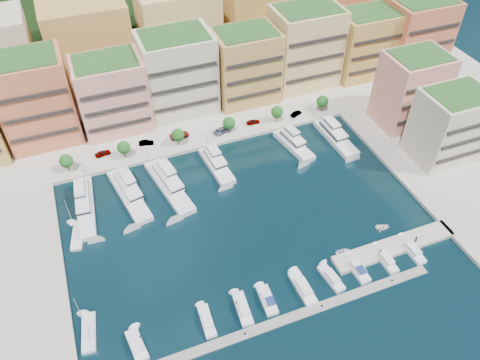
{
  "coord_description": "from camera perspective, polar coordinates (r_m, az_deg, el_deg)",
  "views": [
    {
      "loc": [
        -30.26,
        -74.22,
        90.16
      ],
      "look_at": [
        1.59,
        7.77,
        6.0
      ],
      "focal_mm": 35.0,
      "sensor_mm": 36.0,
      "label": 1
    }
  ],
  "objects": [
    {
      "name": "cruiser_8",
      "position": [
        116.72,
        17.25,
        -9.25
      ],
      "size": [
        2.55,
        8.31,
        2.55
      ],
      "color": "silver",
      "rests_on": "ground"
    },
    {
      "name": "apartment_6",
      "position": [
        174.28,
        14.81,
        15.78
      ],
      "size": [
        20.0,
        15.5,
        22.8
      ],
      "color": "tan",
      "rests_on": "north_quay"
    },
    {
      "name": "tender_2",
      "position": [
        123.37,
        16.99,
        -5.53
      ],
      "size": [
        4.19,
        3.49,
        0.75
      ],
      "primitive_type": "imported",
      "rotation": [
        0.0,
        0.0,
        1.28
      ],
      "color": "white",
      "rests_on": "ground"
    },
    {
      "name": "yacht_2",
      "position": [
        129.25,
        -8.76,
        -0.4
      ],
      "size": [
        8.86,
        23.71,
        7.3
      ],
      "color": "silver",
      "rests_on": "ground"
    },
    {
      "name": "tree_4",
      "position": [
        147.8,
        4.54,
        8.28
      ],
      "size": [
        3.8,
        3.8,
        5.65
      ],
      "color": "#473323",
      "rests_on": "north_quay"
    },
    {
      "name": "tree_1",
      "position": [
        137.62,
        -13.98,
        3.86
      ],
      "size": [
        3.8,
        3.8,
        5.65
      ],
      "color": "#473323",
      "rests_on": "north_quay"
    },
    {
      "name": "apartment_east_b",
      "position": [
        143.31,
        24.19,
        6.11
      ],
      "size": [
        18.0,
        14.5,
        20.8
      ],
      "color": "beige",
      "rests_on": "east_quay"
    },
    {
      "name": "yacht_0",
      "position": [
        128.93,
        -18.4,
        -2.75
      ],
      "size": [
        6.08,
        22.54,
        7.3
      ],
      "color": "silver",
      "rests_on": "ground"
    },
    {
      "name": "lamppost_1",
      "position": [
        136.81,
        -11.3,
        3.61
      ],
      "size": [
        0.3,
        0.3,
        4.2
      ],
      "color": "black",
      "rests_on": "north_quay"
    },
    {
      "name": "tree_2",
      "position": [
        139.27,
        -7.57,
        5.47
      ],
      "size": [
        3.8,
        3.8,
        5.65
      ],
      "color": "#473323",
      "rests_on": "north_quay"
    },
    {
      "name": "car_3",
      "position": [
        144.74,
        -2.17,
        6.1
      ],
      "size": [
        6.35,
        4.34,
        1.71
      ],
      "primitive_type": "imported",
      "rotation": [
        0.0,
        0.0,
        1.94
      ],
      "color": "gray",
      "rests_on": "north_quay"
    },
    {
      "name": "cruiser_9",
      "position": [
        120.5,
        20.19,
        -8.05
      ],
      "size": [
        2.71,
        8.49,
        2.55
      ],
      "color": "silver",
      "rests_on": "ground"
    },
    {
      "name": "person_1",
      "position": [
        121.16,
        20.62,
        -6.77
      ],
      "size": [
        1.01,
        0.82,
        1.97
      ],
      "primitive_type": "imported",
      "rotation": [
        0.0,
        0.0,
        3.22
      ],
      "color": "#49332C",
      "rests_on": "finger_pier"
    },
    {
      "name": "sailboat_0",
      "position": [
        106.59,
        -17.93,
        -17.31
      ],
      "size": [
        4.04,
        9.33,
        13.2
      ],
      "color": "silver",
      "rests_on": "ground"
    },
    {
      "name": "north_quay",
      "position": [
        166.14,
        -7.43,
        10.48
      ],
      "size": [
        220.0,
        64.0,
        2.0
      ],
      "primitive_type": "cube",
      "color": "#9E998E",
      "rests_on": "ground"
    },
    {
      "name": "apartment_5",
      "position": [
        164.03,
        7.88,
        15.79
      ],
      "size": [
        22.0,
        16.5,
        26.8
      ],
      "color": "#DBBE74",
      "rests_on": "north_quay"
    },
    {
      "name": "hillside",
      "position": [
        207.32,
        -11.21,
        17.15
      ],
      "size": [
        240.0,
        40.0,
        58.0
      ],
      "primitive_type": "cube",
      "color": "#1C3C18",
      "rests_on": "ground"
    },
    {
      "name": "apartment_east_a",
      "position": [
        153.13,
        20.15,
        10.37
      ],
      "size": [
        18.0,
        14.5,
        22.8
      ],
      "color": "#EB8C83",
      "rests_on": "east_quay"
    },
    {
      "name": "east_quay",
      "position": [
        145.01,
        25.32,
        0.25
      ],
      "size": [
        34.0,
        76.0,
        2.0
      ],
      "primitive_type": "cube",
      "color": "#9E998E",
      "rests_on": "ground"
    },
    {
      "name": "person_0",
      "position": [
        115.92,
        16.71,
        -8.41
      ],
      "size": [
        0.81,
        0.86,
        1.98
      ],
      "primitive_type": "imported",
      "rotation": [
        0.0,
        0.0,
        2.21
      ],
      "color": "#27384E",
      "rests_on": "finger_pier"
    },
    {
      "name": "car_4",
      "position": [
        148.31,
        1.61,
        7.11
      ],
      "size": [
        4.33,
        1.94,
        1.44
      ],
      "primitive_type": "imported",
      "rotation": [
        0.0,
        0.0,
        1.51
      ],
      "color": "gray",
      "rests_on": "north_quay"
    },
    {
      "name": "tree_3",
      "position": [
        142.7,
        -1.35,
        6.95
      ],
      "size": [
        3.8,
        3.8,
        5.65
      ],
      "color": "#473323",
      "rests_on": "north_quay"
    },
    {
      "name": "sailboat_2",
      "position": [
        123.02,
        -19.14,
        -6.47
      ],
      "size": [
        4.66,
        9.5,
        13.2
      ],
      "color": "silver",
      "rests_on": "ground"
    },
    {
      "name": "apartment_4",
      "position": [
        154.72,
        0.71,
        13.74
      ],
      "size": [
        20.0,
        15.5,
        23.8
      ],
      "color": "tan",
      "rests_on": "north_quay"
    },
    {
      "name": "tree_5",
      "position": [
        154.39,
        10.01,
        9.43
      ],
      "size": [
        3.8,
        3.8,
        5.65
      ],
      "color": "#473323",
      "rests_on": "north_quay"
    },
    {
      "name": "backblock_4",
      "position": [
        191.17,
        11.28,
        20.13
      ],
      "size": [
        26.0,
        18.0,
        30.0
      ],
      "primitive_type": "cube",
      "color": "#DB7049",
      "rests_on": "north_quay"
    },
    {
      "name": "cruiser_5",
      "position": [
        108.04,
        7.67,
        -12.93
      ],
      "size": [
        3.05,
        9.2,
        2.55
      ],
      "color": "silver",
      "rests_on": "ground"
    },
    {
      "name": "yacht_6",
      "position": [
        146.56,
        11.46,
        5.37
      ],
      "size": [
        5.67,
        18.9,
        7.3
      ],
      "color": "silver",
      "rests_on": "ground"
    },
    {
      "name": "lamppost_4",
      "position": [
        151.52,
        9.05,
        8.4
      ],
      "size": [
        0.3,
        0.3,
        4.2
      ],
      "color": "black",
      "rests_on": "north_quay"
    },
    {
      "name": "yacht_1",
      "position": [
        128.88,
        -13.44,
        -1.5
      ],
      "size": [
        8.48,
        22.53,
        7.3
      ],
      "color": "silver",
      "rests_on": "ground"
    },
    {
      "name": "finger_pier",
      "position": [
        120.37,
        18.21,
        -7.83
      ],
      "size": [
        32.0,
        5.0,
        2.0
      ],
      "primitive_type": "cube",
      "color": "#9E998E",
      "rests_on": "ground"
    },
    {
      "name": "cruiser_0",
      "position": [
        102.49,
        -12.45,
        -19.1
      ],
      "size": [
        3.68,
        7.77,
        2.55
      ],
      "color": "silver",
      "rests_on": "ground"
    },
    {
      "name": "tender_3",
      "position": [
        124.14,
        17.39,
        -5.27
      ],
      "size": [
        1.69,
        1.56,
        0.75
      ],
      "primitive_type": "imported",
      "rotation": [
        0.0,
        0.0,
        1.3
      ],
      "color": "#BFB292",
      "rests_on": "ground"
    },
    {
      "name": "backblock_1",
      "position": [
        165.82,
        -17.74,
        15.12
      ],
      "size": [
        26.0,
        18.0,
        30.0
      ],
      "primitive_type": "cube",
      "color": "tan",
      "rests_on": "north_quay"
    },
    {
      "name": "yacht_5",
      "position": [
        141.65,
        6.48,
        4.51
      ],
      "size": [
        6.97,
        16.46,
        7.3
      ],
      "color": "silver",
      "rests_on": "ground"
    },
    {
      "name": "car_1",
      "position": [
        142.84,
        -11.37,
        4.48
      ],
      "size": [
        4.56,
        2.46,
        1.43
      ],
      "primitive_type": "imported",
      "rotation": [
        0.0,
        0.0,
        1.34
      ],
      "color": "gray",
      "rests_on": "north_quay"
    },
    {
      "name": "apartment_7",
      "position": [
        184.11,
        20.63,
        16.35
      ],
      "size": [
        22.0,
        16.5,
        24.8
      ],
      "color": "#DB7049",
      "rests_on": "north_quay"
    },
    {
      "name": "lamppost_2",
      "position": [
        139.58,
        -4.12,
        5.4
      ],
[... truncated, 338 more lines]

